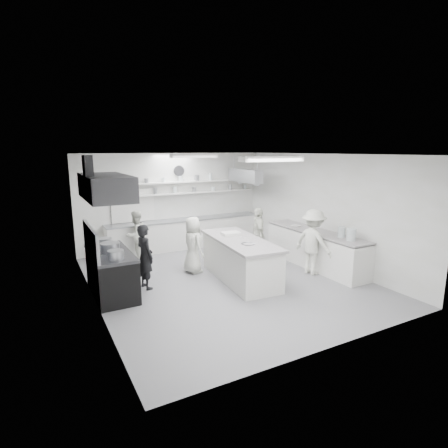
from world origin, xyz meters
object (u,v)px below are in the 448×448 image
back_counter (186,233)px  right_counter (315,249)px  cook_back (136,235)px  prep_island (240,260)px  stove (112,274)px  cook_stove (145,257)px

back_counter → right_counter: (2.35, -3.40, 0.01)m
cook_back → prep_island: bearing=94.1°
back_counter → right_counter: right_counter is taller
stove → cook_back: size_ratio=1.27×
back_counter → prep_island: prep_island is taller
cook_stove → prep_island: bearing=-113.8°
prep_island → cook_back: cook_back is taller
stove → right_counter: (5.25, -0.60, 0.02)m
back_counter → stove: bearing=-136.0°
prep_island → cook_stove: (-2.19, 0.49, 0.27)m
back_counter → cook_stove: bearing=-127.4°
back_counter → cook_back: (-1.74, -0.50, 0.25)m
stove → right_counter: size_ratio=0.55×
cook_back → right_counter: bearing=116.2°
cook_stove → cook_back: (0.40, 2.31, -0.03)m
right_counter → cook_back: bearing=144.7°
right_counter → cook_stove: 4.54m
right_counter → cook_stove: size_ratio=2.22×
prep_island → cook_stove: cook_stove is taller
cook_stove → right_counter: bearing=-108.6°
stove → cook_stove: bearing=-0.6°
stove → cook_stove: 0.81m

